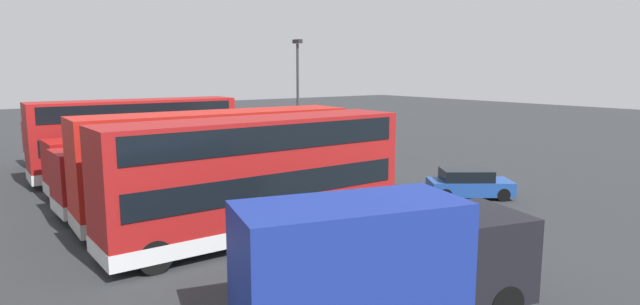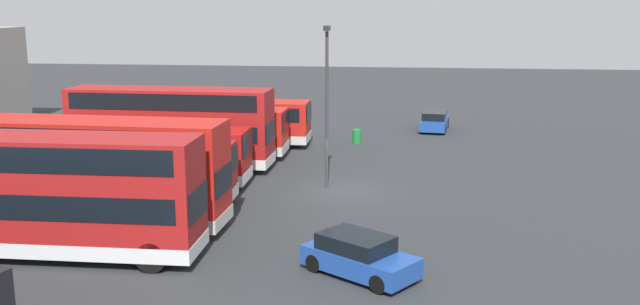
{
  "view_description": "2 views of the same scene",
  "coord_description": "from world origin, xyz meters",
  "px_view_note": "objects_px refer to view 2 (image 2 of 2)",
  "views": [
    {
      "loc": [
        -27.59,
        19.61,
        6.33
      ],
      "look_at": [
        -2.55,
        1.44,
        1.45
      ],
      "focal_mm": 29.84,
      "sensor_mm": 36.0,
      "label": 1
    },
    {
      "loc": [
        -33.87,
        -2.92,
        9.2
      ],
      "look_at": [
        0.28,
        1.23,
        1.87
      ],
      "focal_mm": 39.37,
      "sensor_mm": 36.0,
      "label": 2
    }
  ],
  "objects_px": {
    "bus_double_decker_fifth": "(171,126)",
    "car_small_green": "(435,121)",
    "waste_bin_yellow": "(357,136)",
    "bus_single_deck_third": "(114,171)",
    "bus_single_deck_fourth": "(144,154)",
    "car_hatchback_silver": "(359,256)",
    "lamp_post_tall": "(327,95)",
    "bus_double_decker_near_end": "(42,193)",
    "bus_single_deck_seventh": "(219,121)",
    "bus_double_decker_second": "(88,170)",
    "bus_single_deck_sixth": "(200,130)"
  },
  "relations": [
    {
      "from": "bus_single_deck_fourth",
      "to": "car_small_green",
      "type": "distance_m",
      "value": 23.7
    },
    {
      "from": "bus_double_decker_fifth",
      "to": "car_small_green",
      "type": "height_order",
      "value": "bus_double_decker_fifth"
    },
    {
      "from": "bus_double_decker_fifth",
      "to": "bus_double_decker_second",
      "type": "bearing_deg",
      "value": -179.35
    },
    {
      "from": "bus_double_decker_near_end",
      "to": "bus_double_decker_fifth",
      "type": "height_order",
      "value": "same"
    },
    {
      "from": "bus_single_deck_fourth",
      "to": "car_hatchback_silver",
      "type": "bearing_deg",
      "value": -133.01
    },
    {
      "from": "bus_double_decker_near_end",
      "to": "car_hatchback_silver",
      "type": "distance_m",
      "value": 11.74
    },
    {
      "from": "bus_single_deck_third",
      "to": "lamp_post_tall",
      "type": "bearing_deg",
      "value": -65.25
    },
    {
      "from": "bus_single_deck_seventh",
      "to": "waste_bin_yellow",
      "type": "xyz_separation_m",
      "value": [
        1.5,
        -8.99,
        -1.15
      ]
    },
    {
      "from": "bus_single_deck_sixth",
      "to": "car_hatchback_silver",
      "type": "height_order",
      "value": "bus_single_deck_sixth"
    },
    {
      "from": "bus_double_decker_fifth",
      "to": "car_hatchback_silver",
      "type": "bearing_deg",
      "value": -141.88
    },
    {
      "from": "bus_double_decker_near_end",
      "to": "car_hatchback_silver",
      "type": "xyz_separation_m",
      "value": [
        -0.46,
        -11.6,
        -1.75
      ]
    },
    {
      "from": "bus_double_decker_near_end",
      "to": "bus_double_decker_fifth",
      "type": "xyz_separation_m",
      "value": [
        14.39,
        0.04,
        -0.0
      ]
    },
    {
      "from": "bus_double_decker_fifth",
      "to": "car_small_green",
      "type": "xyz_separation_m",
      "value": [
        14.08,
        -15.32,
        -1.75
      ]
    },
    {
      "from": "bus_double_decker_fifth",
      "to": "bus_single_deck_sixth",
      "type": "bearing_deg",
      "value": -11.2
    },
    {
      "from": "bus_double_decker_near_end",
      "to": "bus_single_deck_third",
      "type": "bearing_deg",
      "value": 1.91
    },
    {
      "from": "bus_double_decker_second",
      "to": "bus_single_deck_third",
      "type": "relative_size",
      "value": 1.04
    },
    {
      "from": "bus_double_decker_fifth",
      "to": "car_hatchback_silver",
      "type": "xyz_separation_m",
      "value": [
        -14.85,
        -11.65,
        -1.75
      ]
    },
    {
      "from": "bus_double_decker_second",
      "to": "bus_single_deck_fourth",
      "type": "distance_m",
      "value": 7.0
    },
    {
      "from": "bus_double_decker_fifth",
      "to": "car_small_green",
      "type": "distance_m",
      "value": 20.88
    },
    {
      "from": "bus_single_deck_third",
      "to": "waste_bin_yellow",
      "type": "height_order",
      "value": "bus_single_deck_third"
    },
    {
      "from": "bus_double_decker_fifth",
      "to": "car_hatchback_silver",
      "type": "height_order",
      "value": "bus_double_decker_fifth"
    },
    {
      "from": "bus_single_deck_third",
      "to": "waste_bin_yellow",
      "type": "xyz_separation_m",
      "value": [
        15.97,
        -10.14,
        -1.15
      ]
    },
    {
      "from": "bus_single_deck_seventh",
      "to": "bus_single_deck_sixth",
      "type": "bearing_deg",
      "value": 175.24
    },
    {
      "from": "bus_single_deck_third",
      "to": "bus_single_deck_sixth",
      "type": "distance_m",
      "value": 10.95
    },
    {
      "from": "bus_double_decker_near_end",
      "to": "bus_single_deck_third",
      "type": "height_order",
      "value": "bus_double_decker_near_end"
    },
    {
      "from": "car_hatchback_silver",
      "to": "bus_double_decker_near_end",
      "type": "bearing_deg",
      "value": 87.74
    },
    {
      "from": "bus_single_deck_sixth",
      "to": "lamp_post_tall",
      "type": "height_order",
      "value": "lamp_post_tall"
    },
    {
      "from": "bus_double_decker_second",
      "to": "bus_single_deck_third",
      "type": "distance_m",
      "value": 3.38
    },
    {
      "from": "bus_single_deck_seventh",
      "to": "car_hatchback_silver",
      "type": "xyz_separation_m",
      "value": [
        -21.76,
        -10.69,
        -0.92
      ]
    },
    {
      "from": "bus_single_deck_seventh",
      "to": "car_small_green",
      "type": "distance_m",
      "value": 16.08
    },
    {
      "from": "bus_single_deck_sixth",
      "to": "lamp_post_tall",
      "type": "bearing_deg",
      "value": -127.53
    },
    {
      "from": "bus_single_deck_fourth",
      "to": "lamp_post_tall",
      "type": "bearing_deg",
      "value": -85.99
    },
    {
      "from": "lamp_post_tall",
      "to": "bus_single_deck_seventh",
      "type": "bearing_deg",
      "value": 39.21
    },
    {
      "from": "bus_double_decker_fifth",
      "to": "bus_single_deck_seventh",
      "type": "relative_size",
      "value": 0.97
    },
    {
      "from": "bus_double_decker_near_end",
      "to": "waste_bin_yellow",
      "type": "distance_m",
      "value": 24.94
    },
    {
      "from": "car_small_green",
      "to": "bus_single_deck_third",
      "type": "bearing_deg",
      "value": 144.37
    },
    {
      "from": "bus_single_deck_third",
      "to": "bus_single_deck_fourth",
      "type": "relative_size",
      "value": 1.04
    },
    {
      "from": "bus_single_deck_third",
      "to": "bus_single_deck_seventh",
      "type": "xyz_separation_m",
      "value": [
        14.47,
        -1.15,
        0.0
      ]
    },
    {
      "from": "bus_double_decker_fifth",
      "to": "waste_bin_yellow",
      "type": "bearing_deg",
      "value": -49.79
    },
    {
      "from": "bus_single_deck_seventh",
      "to": "waste_bin_yellow",
      "type": "height_order",
      "value": "bus_single_deck_seventh"
    },
    {
      "from": "bus_single_deck_third",
      "to": "bus_double_decker_near_end",
      "type": "bearing_deg",
      "value": -178.09
    },
    {
      "from": "car_small_green",
      "to": "bus_double_decker_fifth",
      "type": "bearing_deg",
      "value": 132.58
    },
    {
      "from": "bus_double_decker_fifth",
      "to": "waste_bin_yellow",
      "type": "relative_size",
      "value": 12.22
    },
    {
      "from": "bus_double_decker_near_end",
      "to": "bus_single_deck_sixth",
      "type": "height_order",
      "value": "bus_double_decker_near_end"
    },
    {
      "from": "car_small_green",
      "to": "car_hatchback_silver",
      "type": "bearing_deg",
      "value": 172.76
    },
    {
      "from": "bus_double_decker_second",
      "to": "bus_double_decker_fifth",
      "type": "relative_size",
      "value": 1.01
    },
    {
      "from": "bus_single_deck_seventh",
      "to": "car_small_green",
      "type": "height_order",
      "value": "bus_single_deck_seventh"
    },
    {
      "from": "car_hatchback_silver",
      "to": "lamp_post_tall",
      "type": "relative_size",
      "value": 0.53
    },
    {
      "from": "waste_bin_yellow",
      "to": "bus_single_deck_fourth",
      "type": "bearing_deg",
      "value": 140.69
    },
    {
      "from": "bus_double_decker_near_end",
      "to": "bus_single_deck_sixth",
      "type": "relative_size",
      "value": 1.09
    }
  ]
}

